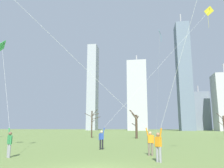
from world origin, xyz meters
TOP-DOWN VIEW (x-y plane):
  - kite_flyer_far_back_green at (-7.33, 4.71)m, footprint 4.67×4.90m
  - kite_flyer_midfield_right_red at (3.86, 2.88)m, footprint 4.62×2.44m
  - kite_flyer_midfield_left_yellow at (0.55, 11.06)m, footprint 12.57×7.09m
  - kite_flyer_foreground_right_orange at (-0.22, 5.26)m, footprint 15.37×4.70m
  - distant_kite_drifting_left_teal at (4.65, 24.49)m, footprint 1.17×6.68m
  - bare_tree_right_of_center at (15.37, 31.88)m, footprint 1.29×1.57m
  - bare_tree_leftmost at (0.44, 29.83)m, footprint 1.68×2.68m
  - bare_tree_center at (-7.77, 31.34)m, footprint 2.78×2.48m
  - skyline_slender_spire at (33.10, 132.08)m, footprint 10.96×8.81m
  - skyline_tall_tower at (-31.70, 127.39)m, footprint 5.74×8.68m
  - skyline_short_annex at (23.44, 119.49)m, footprint 7.43×11.11m
  - skyline_squat_block at (-3.21, 119.63)m, footprint 11.10×9.85m

SIDE VIEW (x-z plane):
  - bare_tree_right_of_center at x=15.37m, z-range -0.08..4.31m
  - bare_tree_leftmost at x=0.44m, z-range -0.13..4.88m
  - bare_tree_center at x=-7.77m, z-range 0.20..5.33m
  - kite_flyer_far_back_green at x=-7.33m, z-range -2.14..7.78m
  - kite_flyer_midfield_right_red at x=3.86m, z-range -3.72..10.76m
  - kite_flyer_midfield_left_yellow at x=0.55m, z-range -4.58..11.72m
  - kite_flyer_foreground_right_orange at x=-0.22m, z-range -4.39..12.22m
  - skyline_slender_spire at x=33.10m, z-range -2.07..24.70m
  - distant_kite_drifting_left_teal at x=4.65m, z-range 6.14..23.02m
  - skyline_squat_block at x=-3.21m, z-range -2.04..42.04m
  - skyline_tall_tower at x=-31.70m, z-range 0.00..54.25m
  - skyline_short_annex at x=23.44m, z-range -3.52..64.87m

